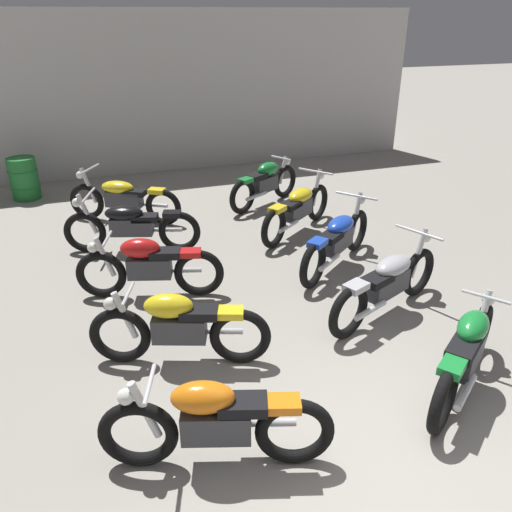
# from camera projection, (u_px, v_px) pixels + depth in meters

# --- Properties ---
(ground_plane) EXTENTS (60.00, 60.00, 0.00)m
(ground_plane) POSITION_uv_depth(u_px,v_px,m) (394.00, 484.00, 4.20)
(ground_plane) COLOR gray
(back_wall) EXTENTS (12.70, 0.24, 3.60)m
(back_wall) POSITION_uv_depth(u_px,v_px,m) (162.00, 93.00, 11.84)
(back_wall) COLOR #BCBAB7
(back_wall) RESTS_ON ground
(motorcycle_left_row_0) EXTENTS (1.91, 0.75, 0.88)m
(motorcycle_left_row_0) POSITION_uv_depth(u_px,v_px,m) (215.00, 421.00, 4.21)
(motorcycle_left_row_0) COLOR black
(motorcycle_left_row_0) RESTS_ON ground
(motorcycle_left_row_1) EXTENTS (1.89, 0.80, 0.88)m
(motorcycle_left_row_1) POSITION_uv_depth(u_px,v_px,m) (178.00, 326.00, 5.49)
(motorcycle_left_row_1) COLOR black
(motorcycle_left_row_1) RESTS_ON ground
(motorcycle_left_row_2) EXTENTS (1.91, 0.73, 0.88)m
(motorcycle_left_row_2) POSITION_uv_depth(u_px,v_px,m) (149.00, 266.00, 6.80)
(motorcycle_left_row_2) COLOR black
(motorcycle_left_row_2) RESTS_ON ground
(motorcycle_left_row_3) EXTENTS (2.09, 0.91, 0.97)m
(motorcycle_left_row_3) POSITION_uv_depth(u_px,v_px,m) (131.00, 225.00, 8.11)
(motorcycle_left_row_3) COLOR black
(motorcycle_left_row_3) RESTS_ON ground
(motorcycle_left_row_4) EXTENTS (1.90, 1.24, 0.97)m
(motorcycle_left_row_4) POSITION_uv_depth(u_px,v_px,m) (123.00, 198.00, 9.29)
(motorcycle_left_row_4) COLOR black
(motorcycle_left_row_4) RESTS_ON ground
(motorcycle_right_row_0) EXTENTS (1.67, 1.23, 0.88)m
(motorcycle_right_row_0) POSITION_uv_depth(u_px,v_px,m) (466.00, 352.00, 5.06)
(motorcycle_right_row_0) COLOR black
(motorcycle_right_row_0) RESTS_ON ground
(motorcycle_right_row_1) EXTENTS (2.04, 1.03, 0.97)m
(motorcycle_right_row_1) POSITION_uv_depth(u_px,v_px,m) (388.00, 282.00, 6.39)
(motorcycle_right_row_1) COLOR black
(motorcycle_right_row_1) RESTS_ON ground
(motorcycle_right_row_2) EXTENTS (1.80, 1.40, 0.97)m
(motorcycle_right_row_2) POSITION_uv_depth(u_px,v_px,m) (337.00, 239.00, 7.61)
(motorcycle_right_row_2) COLOR black
(motorcycle_right_row_2) RESTS_ON ground
(motorcycle_right_row_3) EXTENTS (1.82, 1.37, 0.97)m
(motorcycle_right_row_3) POSITION_uv_depth(u_px,v_px,m) (298.00, 208.00, 8.83)
(motorcycle_right_row_3) COLOR black
(motorcycle_right_row_3) RESTS_ON ground
(motorcycle_right_row_4) EXTENTS (1.77, 1.06, 0.88)m
(motorcycle_right_row_4) POSITION_uv_depth(u_px,v_px,m) (265.00, 183.00, 10.11)
(motorcycle_right_row_4) COLOR black
(motorcycle_right_row_4) RESTS_ON ground
(oil_drum) EXTENTS (0.59, 0.59, 0.85)m
(oil_drum) POSITION_uv_depth(u_px,v_px,m) (24.00, 178.00, 10.49)
(oil_drum) COLOR #1E722D
(oil_drum) RESTS_ON ground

